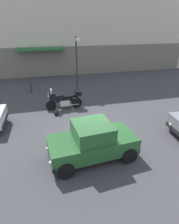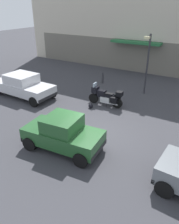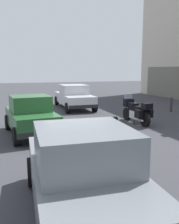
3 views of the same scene
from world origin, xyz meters
name	(u,v)px [view 1 (image 1 of 3)]	position (x,y,z in m)	size (l,w,h in m)	color
ground_plane	(93,134)	(0.00, 0.00, 0.00)	(80.00, 80.00, 0.00)	#38383D
building_facade_rear	(60,6)	(0.00, 12.71, 6.25)	(28.90, 3.40, 12.61)	beige
motorcycle	(65,99)	(-0.99, 3.34, 0.62)	(2.26, 0.78, 1.36)	black
helmet	(56,113)	(-1.60, 2.53, 0.14)	(0.28, 0.28, 0.28)	black
car_compact_side	(92,142)	(-0.49, -1.66, 0.77)	(3.58, 1.99, 1.56)	#235128
streetlamp_curbside	(77,59)	(0.39, 6.41, 2.51)	(0.28, 0.94, 4.03)	#2D2D33
bollard_curbside	(31,86)	(-3.18, 7.00, 0.48)	(0.16, 0.16, 0.91)	#333338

